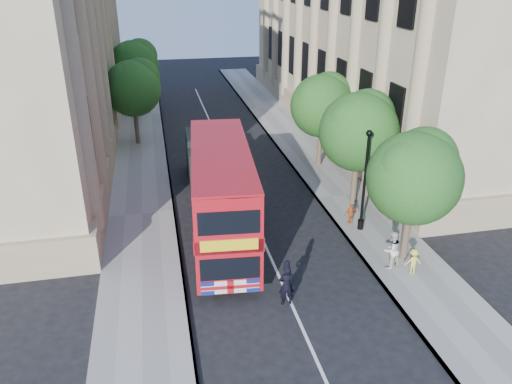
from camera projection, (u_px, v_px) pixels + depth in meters
ground at (298, 319)px, 18.83m from camera, size 120.00×120.00×0.00m
pavement_right at (345, 196)px, 28.80m from camera, size 3.50×80.00×0.12m
pavement_left at (142, 214)px, 26.65m from camera, size 3.50×80.00×0.12m
building_right at (385, 11)px, 39.13m from camera, size 12.00×38.00×18.00m
building_left at (9, 17)px, 33.95m from camera, size 12.00×38.00×18.00m
tree_right_near at (415, 173)px, 20.89m from camera, size 4.00×4.00×6.08m
tree_right_mid at (360, 127)px, 26.16m from camera, size 4.20×4.20×6.37m
tree_right_far at (322, 102)px, 31.56m from camera, size 4.00×4.00×6.15m
tree_left_far at (133, 85)px, 35.54m from camera, size 4.00×4.00×6.30m
tree_left_back at (134, 62)px, 42.57m from camera, size 4.20×4.20×6.65m
lamp_post at (364, 185)px, 24.09m from camera, size 0.32×0.32×5.16m
double_decker_bus at (222, 194)px, 23.12m from camera, size 3.46×10.10×4.58m
box_van at (204, 158)px, 30.85m from camera, size 2.10×4.82×2.72m
police_constable at (286, 285)px, 19.33m from camera, size 0.64×0.43×1.71m
woman_pedestrian at (392, 250)px, 21.50m from camera, size 0.99×0.86×1.74m
child_a at (351, 214)px, 25.34m from camera, size 0.69×0.36×1.13m
child_b at (413, 261)px, 21.20m from camera, size 0.76×0.45×1.17m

